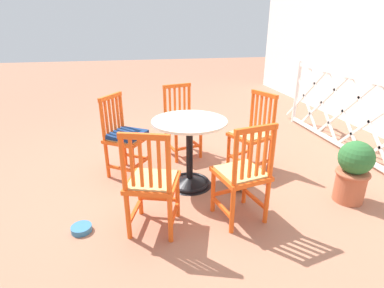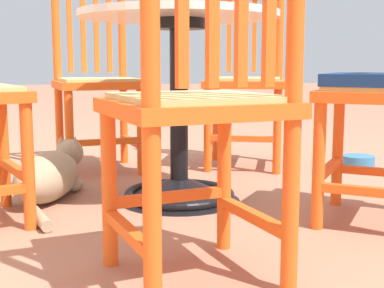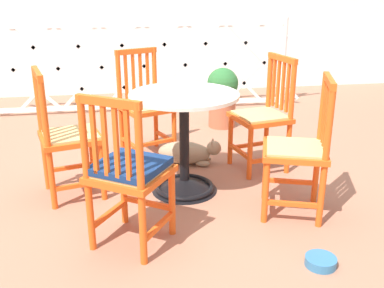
# 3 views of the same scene
# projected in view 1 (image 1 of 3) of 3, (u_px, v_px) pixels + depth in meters

# --- Properties ---
(ground_plane) EXTENTS (24.00, 24.00, 0.00)m
(ground_plane) POSITION_uv_depth(u_px,v_px,m) (177.00, 180.00, 3.35)
(ground_plane) COLOR #A36B51
(lattice_fence_panel) EXTENTS (3.84, 0.06, 1.05)m
(lattice_fence_panel) POSITION_uv_depth(u_px,v_px,m) (369.00, 122.00, 3.60)
(lattice_fence_panel) COLOR white
(lattice_fence_panel) RESTS_ON ground_plane
(cafe_table) EXTENTS (0.76, 0.76, 0.73)m
(cafe_table) POSITION_uv_depth(u_px,v_px,m) (190.00, 161.00, 3.14)
(cafe_table) COLOR black
(cafe_table) RESTS_ON ground_plane
(orange_chair_facing_out) EXTENTS (0.56, 0.56, 0.91)m
(orange_chair_facing_out) POSITION_uv_depth(u_px,v_px,m) (125.00, 137.00, 3.33)
(orange_chair_facing_out) COLOR #EA5619
(orange_chair_facing_out) RESTS_ON ground_plane
(orange_chair_tucked_in) EXTENTS (0.51, 0.51, 0.91)m
(orange_chair_tucked_in) POSITION_uv_depth(u_px,v_px,m) (152.00, 184.00, 2.39)
(orange_chair_tucked_in) COLOR #EA5619
(orange_chair_tucked_in) RESTS_ON ground_plane
(orange_chair_by_planter) EXTENTS (0.47, 0.47, 0.91)m
(orange_chair_by_planter) POSITION_uv_depth(u_px,v_px,m) (242.00, 175.00, 2.53)
(orange_chair_by_planter) COLOR #EA5619
(orange_chair_by_planter) RESTS_ON ground_plane
(orange_chair_near_fence) EXTENTS (0.52, 0.52, 0.91)m
(orange_chair_near_fence) POSITION_uv_depth(u_px,v_px,m) (252.00, 135.00, 3.44)
(orange_chair_near_fence) COLOR #EA5619
(orange_chair_near_fence) RESTS_ON ground_plane
(orange_chair_at_corner) EXTENTS (0.49, 0.49, 0.91)m
(orange_chair_at_corner) POSITION_uv_depth(u_px,v_px,m) (182.00, 123.00, 3.84)
(orange_chair_at_corner) COLOR #EA5619
(orange_chair_at_corner) RESTS_ON ground_plane
(tabby_cat) EXTENTS (0.74, 0.32, 0.23)m
(tabby_cat) POSITION_uv_depth(u_px,v_px,m) (237.00, 177.00, 3.21)
(tabby_cat) COLOR #9E896B
(tabby_cat) RESTS_ON ground_plane
(terracotta_planter) EXTENTS (0.32, 0.32, 0.62)m
(terracotta_planter) POSITION_uv_depth(u_px,v_px,m) (353.00, 170.00, 2.84)
(terracotta_planter) COLOR #B25B3D
(terracotta_planter) RESTS_ON ground_plane
(pet_water_bowl) EXTENTS (0.17, 0.17, 0.05)m
(pet_water_bowl) POSITION_uv_depth(u_px,v_px,m) (82.00, 229.00, 2.51)
(pet_water_bowl) COLOR teal
(pet_water_bowl) RESTS_ON ground_plane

